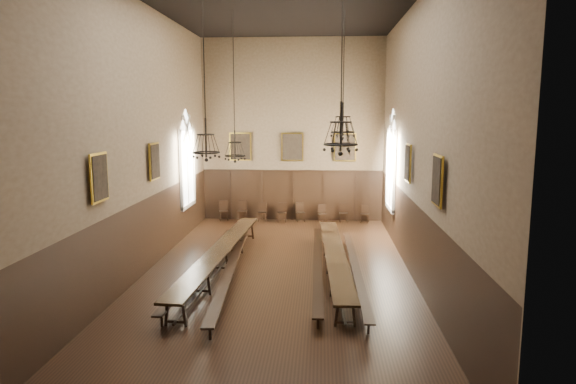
# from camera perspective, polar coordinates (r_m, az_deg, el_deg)

# --- Properties ---
(floor) EXTENTS (9.00, 18.00, 0.02)m
(floor) POSITION_cam_1_polar(r_m,az_deg,el_deg) (17.44, -1.23, -9.21)
(floor) COLOR black
(floor) RESTS_ON ground
(wall_back) EXTENTS (9.00, 0.02, 9.00)m
(wall_back) POSITION_cam_1_polar(r_m,az_deg,el_deg) (25.59, 0.50, 6.84)
(wall_back) COLOR #7A644B
(wall_back) RESTS_ON ground
(wall_front) EXTENTS (9.00, 0.02, 9.00)m
(wall_front) POSITION_cam_1_polar(r_m,az_deg,el_deg) (7.70, -7.19, 2.09)
(wall_front) COLOR #7A644B
(wall_front) RESTS_ON ground
(wall_left) EXTENTS (0.02, 18.00, 9.00)m
(wall_left) POSITION_cam_1_polar(r_m,az_deg,el_deg) (17.59, -16.15, 5.58)
(wall_left) COLOR #7A644B
(wall_left) RESTS_ON ground
(wall_right) EXTENTS (0.02, 18.00, 9.00)m
(wall_right) POSITION_cam_1_polar(r_m,az_deg,el_deg) (16.82, 14.28, 5.52)
(wall_right) COLOR #7A644B
(wall_right) RESTS_ON ground
(wainscot_panelling) EXTENTS (9.00, 18.00, 2.50)m
(wainscot_panelling) POSITION_cam_1_polar(r_m,az_deg,el_deg) (17.10, -1.24, -5.19)
(wainscot_panelling) COLOR black
(wainscot_panelling) RESTS_ON floor
(table_left) EXTENTS (1.26, 10.27, 0.80)m
(table_left) POSITION_cam_1_polar(r_m,az_deg,el_deg) (17.84, -7.51, -7.49)
(table_left) COLOR black
(table_left) RESTS_ON floor
(table_right) EXTENTS (1.03, 9.60, 0.75)m
(table_right) POSITION_cam_1_polar(r_m,az_deg,el_deg) (17.49, 5.22, -7.88)
(table_right) COLOR black
(table_right) RESTS_ON floor
(bench_left_outer) EXTENTS (0.41, 9.46, 0.43)m
(bench_left_outer) POSITION_cam_1_polar(r_m,az_deg,el_deg) (17.72, -9.40, -8.08)
(bench_left_outer) COLOR black
(bench_left_outer) RESTS_ON floor
(bench_left_inner) EXTENTS (1.01, 10.76, 0.48)m
(bench_left_inner) POSITION_cam_1_polar(r_m,az_deg,el_deg) (17.42, -6.18, -8.19)
(bench_left_inner) COLOR black
(bench_left_inner) RESTS_ON floor
(bench_right_inner) EXTENTS (0.39, 9.76, 0.44)m
(bench_right_inner) POSITION_cam_1_polar(r_m,az_deg,el_deg) (17.51, 3.32, -8.16)
(bench_right_inner) COLOR black
(bench_right_inner) RESTS_ON floor
(bench_right_outer) EXTENTS (0.39, 9.27, 0.42)m
(bench_right_outer) POSITION_cam_1_polar(r_m,az_deg,el_deg) (17.12, 7.49, -8.67)
(bench_right_outer) COLOR black
(bench_right_outer) RESTS_ON floor
(chair_0) EXTENTS (0.54, 0.54, 0.99)m
(chair_0) POSITION_cam_1_polar(r_m,az_deg,el_deg) (26.05, -7.15, -2.50)
(chair_0) COLOR black
(chair_0) RESTS_ON floor
(chair_1) EXTENTS (0.45, 0.45, 1.00)m
(chair_1) POSITION_cam_1_polar(r_m,az_deg,el_deg) (25.95, -5.11, -2.51)
(chair_1) COLOR black
(chair_1) RESTS_ON floor
(chair_2) EXTENTS (0.42, 0.42, 0.91)m
(chair_2) POSITION_cam_1_polar(r_m,az_deg,el_deg) (25.73, -2.89, -2.64)
(chair_2) COLOR black
(chair_2) RESTS_ON floor
(chair_3) EXTENTS (0.42, 0.42, 0.93)m
(chair_3) POSITION_cam_1_polar(r_m,az_deg,el_deg) (25.59, -0.66, -2.68)
(chair_3) COLOR black
(chair_3) RESTS_ON floor
(chair_4) EXTENTS (0.50, 0.50, 0.93)m
(chair_4) POSITION_cam_1_polar(r_m,az_deg,el_deg) (25.63, 1.39, -2.67)
(chair_4) COLOR black
(chair_4) RESTS_ON floor
(chair_5) EXTENTS (0.46, 0.46, 0.86)m
(chair_5) POSITION_cam_1_polar(r_m,az_deg,el_deg) (25.53, 3.83, -2.77)
(chair_5) COLOR black
(chair_5) RESTS_ON floor
(chair_6) EXTENTS (0.42, 0.42, 0.93)m
(chair_6) POSITION_cam_1_polar(r_m,az_deg,el_deg) (25.66, 6.17, -2.70)
(chair_6) COLOR black
(chair_6) RESTS_ON floor
(chair_7) EXTENTS (0.46, 0.46, 0.89)m
(chair_7) POSITION_cam_1_polar(r_m,az_deg,el_deg) (25.65, 8.52, -2.78)
(chair_7) COLOR black
(chair_7) RESTS_ON floor
(chandelier_back_left) EXTENTS (0.76, 0.76, 5.33)m
(chandelier_back_left) POSITION_cam_1_polar(r_m,az_deg,el_deg) (19.06, -5.94, 5.25)
(chandelier_back_left) COLOR black
(chandelier_back_left) RESTS_ON ceiling
(chandelier_back_right) EXTENTS (0.86, 0.86, 4.47)m
(chandelier_back_right) POSITION_cam_1_polar(r_m,az_deg,el_deg) (18.79, 6.11, 7.50)
(chandelier_back_right) COLOR black
(chandelier_back_right) RESTS_ON ceiling
(chandelier_front_left) EXTENTS (0.76, 0.76, 4.82)m
(chandelier_front_left) POSITION_cam_1_polar(r_m,az_deg,el_deg) (14.18, -9.12, 5.84)
(chandelier_front_left) COLOR black
(chandelier_front_left) RESTS_ON ceiling
(chandelier_front_right) EXTENTS (0.90, 0.90, 4.60)m
(chandelier_front_right) POSITION_cam_1_polar(r_m,az_deg,el_deg) (13.57, 5.87, 6.49)
(chandelier_front_right) COLOR black
(chandelier_front_right) RESTS_ON ceiling
(portrait_back_0) EXTENTS (1.10, 0.12, 1.40)m
(portrait_back_0) POSITION_cam_1_polar(r_m,az_deg,el_deg) (25.78, -5.32, 5.04)
(portrait_back_0) COLOR gold
(portrait_back_0) RESTS_ON wall_back
(portrait_back_1) EXTENTS (1.10, 0.12, 1.40)m
(portrait_back_1) POSITION_cam_1_polar(r_m,az_deg,el_deg) (25.50, 0.49, 5.04)
(portrait_back_1) COLOR gold
(portrait_back_1) RESTS_ON wall_back
(portrait_back_2) EXTENTS (1.10, 0.12, 1.40)m
(portrait_back_2) POSITION_cam_1_polar(r_m,az_deg,el_deg) (25.48, 6.35, 4.98)
(portrait_back_2) COLOR gold
(portrait_back_2) RESTS_ON wall_back
(portrait_left_0) EXTENTS (0.12, 1.00, 1.30)m
(portrait_left_0) POSITION_cam_1_polar(r_m,az_deg,el_deg) (18.55, -14.62, 3.32)
(portrait_left_0) COLOR gold
(portrait_left_0) RESTS_ON wall_left
(portrait_left_1) EXTENTS (0.12, 1.00, 1.30)m
(portrait_left_1) POSITION_cam_1_polar(r_m,az_deg,el_deg) (14.37, -20.24, 1.52)
(portrait_left_1) COLOR gold
(portrait_left_1) RESTS_ON wall_left
(portrait_right_0) EXTENTS (0.12, 1.00, 1.30)m
(portrait_right_0) POSITION_cam_1_polar(r_m,az_deg,el_deg) (17.84, 13.19, 3.16)
(portrait_right_0) COLOR gold
(portrait_right_0) RESTS_ON wall_right
(portrait_right_1) EXTENTS (0.12, 1.00, 1.30)m
(portrait_right_1) POSITION_cam_1_polar(r_m,az_deg,el_deg) (13.45, 16.28, 1.25)
(portrait_right_1) COLOR gold
(portrait_right_1) RESTS_ON wall_right
(window_right) EXTENTS (0.20, 2.20, 4.60)m
(window_right) POSITION_cam_1_polar(r_m,az_deg,el_deg) (22.31, 11.43, 3.54)
(window_right) COLOR white
(window_right) RESTS_ON wall_right
(window_left) EXTENTS (0.20, 2.20, 4.60)m
(window_left) POSITION_cam_1_polar(r_m,az_deg,el_deg) (22.88, -11.18, 3.68)
(window_left) COLOR white
(window_left) RESTS_ON wall_left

